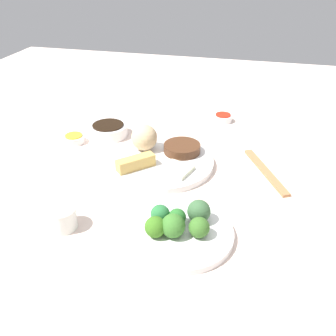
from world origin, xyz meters
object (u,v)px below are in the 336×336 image
object	(u,v)px
soy_sauce_bowl	(108,131)
teacup	(62,218)
main_plate	(160,162)
broccoli_plate	(179,233)
sauce_ramekin_hot_mustard	(74,139)
chopsticks_pair	(266,171)
sauce_ramekin_sweet_and_sour	(223,118)

from	to	relation	value
soy_sauce_bowl	teacup	world-z (taller)	teacup
main_plate	broccoli_plate	xyz separation A→B (m)	(-0.27, -0.11, -0.00)
sauce_ramekin_hot_mustard	chopsticks_pair	distance (m)	0.56
chopsticks_pair	teacup	bearing A→B (deg)	129.01
broccoli_plate	sauce_ramekin_sweet_and_sour	world-z (taller)	sauce_ramekin_sweet_and_sour
broccoli_plate	teacup	xyz separation A→B (m)	(-0.03, 0.24, 0.02)
teacup	sauce_ramekin_sweet_and_sour	bearing A→B (deg)	-22.06
main_plate	teacup	bearing A→B (deg)	156.82
broccoli_plate	soy_sauce_bowl	bearing A→B (deg)	37.52
main_plate	chopsticks_pair	xyz separation A→B (m)	(0.03, -0.27, -0.00)
teacup	sauce_ramekin_hot_mustard	bearing A→B (deg)	22.54
sauce_ramekin_hot_mustard	teacup	bearing A→B (deg)	-157.46
main_plate	chopsticks_pair	bearing A→B (deg)	-84.37
sauce_ramekin_sweet_and_sour	soy_sauce_bowl	bearing A→B (deg)	120.72
sauce_ramekin_hot_mustard	chopsticks_pair	bearing A→B (deg)	-94.12
sauce_ramekin_sweet_and_sour	sauce_ramekin_hot_mustard	world-z (taller)	same
sauce_ramekin_sweet_and_sour	sauce_ramekin_hot_mustard	bearing A→B (deg)	122.91
main_plate	sauce_ramekin_hot_mustard	distance (m)	0.29
soy_sauce_bowl	sauce_ramekin_hot_mustard	distance (m)	0.11
broccoli_plate	chopsticks_pair	xyz separation A→B (m)	(0.30, -0.16, -0.00)
soy_sauce_bowl	teacup	distance (m)	0.44
sauce_ramekin_hot_mustard	chopsticks_pair	world-z (taller)	sauce_ramekin_hot_mustard
sauce_ramekin_sweet_and_sour	teacup	distance (m)	0.68
teacup	main_plate	bearing A→B (deg)	-23.18
main_plate	sauce_ramekin_sweet_and_sour	size ratio (longest dim) A/B	4.71
main_plate	teacup	world-z (taller)	teacup
soy_sauce_bowl	chopsticks_pair	bearing A→B (deg)	-103.02
sauce_ramekin_hot_mustard	broccoli_plate	bearing A→B (deg)	-130.56
sauce_ramekin_hot_mustard	soy_sauce_bowl	bearing A→B (deg)	-49.31
chopsticks_pair	sauce_ramekin_hot_mustard	bearing A→B (deg)	85.88
soy_sauce_bowl	teacup	size ratio (longest dim) A/B	1.91
sauce_ramekin_sweet_and_sour	main_plate	bearing A→B (deg)	158.97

